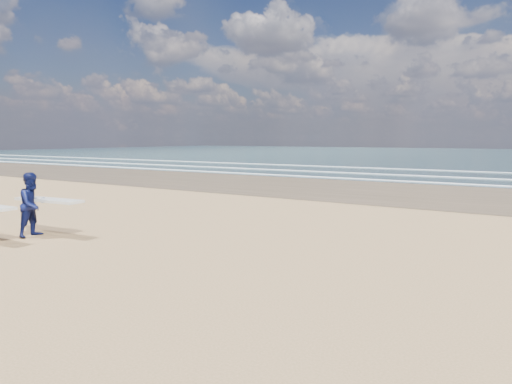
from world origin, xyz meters
The scene contains 1 object.
surfer_far centered at (-0.18, 1.51, 0.89)m, with size 2.24×1.19×1.77m.
Camera 1 is at (11.58, -5.76, 2.70)m, focal length 32.00 mm.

